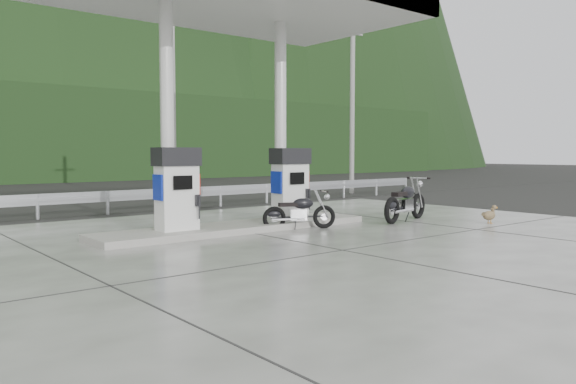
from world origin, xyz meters
TOP-DOWN VIEW (x-y plane):
  - ground at (0.00, 0.00)m, footprint 160.00×160.00m
  - forecourt_apron at (0.00, 0.00)m, footprint 18.00×14.00m
  - pump_island at (0.00, 2.50)m, footprint 7.00×1.40m
  - gas_pump_left at (-1.60, 2.50)m, footprint 0.95×0.55m
  - gas_pump_right at (1.60, 2.50)m, footprint 0.95×0.55m
  - canopy_column_left at (-1.60, 2.90)m, footprint 0.30×0.30m
  - canopy_column_right at (1.60, 2.90)m, footprint 0.30×0.30m
  - canopy_roof at (0.00, 2.50)m, footprint 8.50×5.00m
  - guardrail at (0.00, 8.00)m, footprint 26.00×0.16m
  - road at (0.00, 11.50)m, footprint 60.00×7.00m
  - utility_pole_b at (2.00, 9.50)m, footprint 0.22×0.22m
  - utility_pole_c at (11.00, 9.50)m, footprint 0.22×0.22m
  - motorcycle_left at (1.28, 1.76)m, footprint 1.77×1.19m
  - motorcycle_right at (4.53, 1.18)m, footprint 2.22×1.13m
  - duck at (5.81, -0.54)m, footprint 0.56×0.17m

SIDE VIEW (x-z plane):
  - ground at x=0.00m, z-range 0.00..0.00m
  - road at x=0.00m, z-range 0.00..0.01m
  - forecourt_apron at x=0.00m, z-range 0.00..0.02m
  - pump_island at x=0.00m, z-range 0.02..0.17m
  - duck at x=5.81m, z-range 0.02..0.42m
  - motorcycle_left at x=1.28m, z-range 0.02..0.82m
  - motorcycle_right at x=4.53m, z-range 0.02..1.03m
  - guardrail at x=0.00m, z-range 0.00..1.42m
  - gas_pump_left at x=-1.60m, z-range 0.17..1.97m
  - gas_pump_right at x=1.60m, z-range 0.17..1.97m
  - canopy_column_left at x=-1.60m, z-range 0.17..5.17m
  - canopy_column_right at x=1.60m, z-range 0.17..5.17m
  - utility_pole_b at x=2.00m, z-range 0.00..8.00m
  - utility_pole_c at x=11.00m, z-range 0.00..8.00m
  - canopy_roof at x=0.00m, z-range 5.17..5.57m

